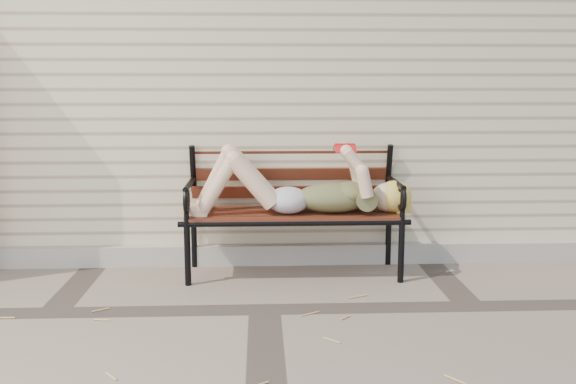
{
  "coord_description": "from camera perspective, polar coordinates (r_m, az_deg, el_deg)",
  "views": [
    {
      "loc": [
        -0.02,
        -3.66,
        1.35
      ],
      "look_at": [
        0.16,
        0.48,
        0.63
      ],
      "focal_mm": 40.0,
      "sensor_mm": 36.0,
      "label": 1
    }
  ],
  "objects": [
    {
      "name": "reading_woman",
      "position": [
        4.41,
        0.68,
        0.4
      ],
      "size": [
        1.54,
        0.35,
        0.48
      ],
      "color": "#092A3F",
      "rests_on": "ground"
    },
    {
      "name": "straw_scatter",
      "position": [
        3.36,
        -15.35,
        -14.06
      ],
      "size": [
        2.73,
        1.8,
        0.01
      ],
      "color": "tan",
      "rests_on": "ground"
    },
    {
      "name": "house_wall",
      "position": [
        6.67,
        -2.39,
        11.09
      ],
      "size": [
        8.0,
        4.0,
        3.0
      ],
      "primitive_type": "cube",
      "color": "beige",
      "rests_on": "ground"
    },
    {
      "name": "garden_bench",
      "position": [
        4.55,
        0.42,
        0.23
      ],
      "size": [
        1.63,
        0.65,
        1.06
      ],
      "color": "black",
      "rests_on": "ground"
    },
    {
      "name": "foundation_strip",
      "position": [
        4.81,
        -2.19,
        -5.56
      ],
      "size": [
        8.0,
        0.1,
        0.15
      ],
      "primitive_type": "cube",
      "color": "#A9A398",
      "rests_on": "ground"
    },
    {
      "name": "ground",
      "position": [
        3.9,
        -2.09,
        -10.4
      ],
      "size": [
        80.0,
        80.0,
        0.0
      ],
      "primitive_type": "plane",
      "color": "#746559",
      "rests_on": "ground"
    }
  ]
}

